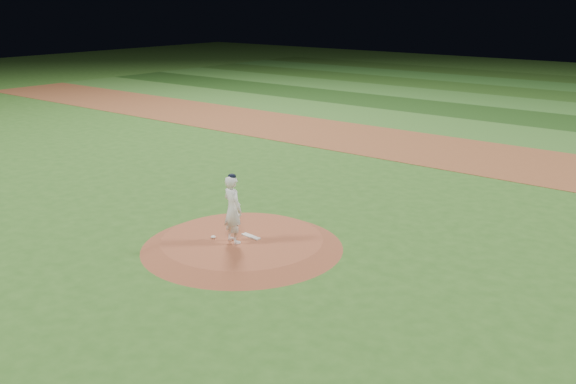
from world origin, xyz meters
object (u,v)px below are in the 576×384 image
(pitcher_on_mound, at_px, (233,209))
(pitchers_mound, at_px, (242,243))
(pitching_rubber, at_px, (251,236))
(rosin_bag, at_px, (213,237))

(pitcher_on_mound, bearing_deg, pitchers_mound, 86.87)
(pitchers_mound, xyz_separation_m, pitching_rubber, (0.10, 0.24, 0.14))
(pitching_rubber, xyz_separation_m, rosin_bag, (-0.73, -0.72, 0.02))
(rosin_bag, bearing_deg, pitching_rubber, 44.40)
(pitching_rubber, relative_size, pitcher_on_mound, 0.33)
(pitching_rubber, height_order, rosin_bag, rosin_bag)
(pitchers_mound, distance_m, pitcher_on_mound, 1.11)
(pitchers_mound, bearing_deg, rosin_bag, -142.82)
(pitching_rubber, distance_m, pitcher_on_mound, 1.08)
(rosin_bag, bearing_deg, pitchers_mound, 37.18)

